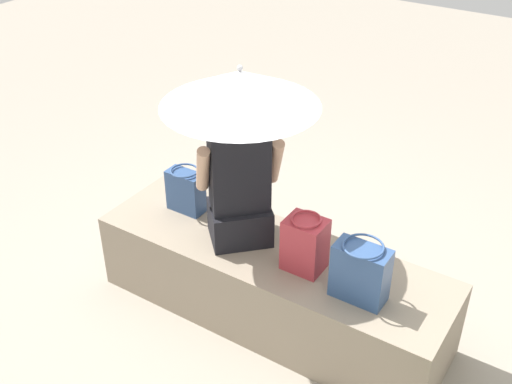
# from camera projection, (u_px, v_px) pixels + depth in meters

# --- Properties ---
(ground_plane) EXTENTS (14.00, 14.00, 0.00)m
(ground_plane) POSITION_uv_depth(u_px,v_px,m) (271.00, 314.00, 3.85)
(ground_plane) COLOR #9E9384
(stone_bench) EXTENTS (2.11, 0.63, 0.49)m
(stone_bench) POSITION_uv_depth(u_px,v_px,m) (271.00, 283.00, 3.72)
(stone_bench) COLOR gray
(stone_bench) RESTS_ON ground
(person_seated) EXTENTS (0.47, 0.47, 0.90)m
(person_seated) POSITION_uv_depth(u_px,v_px,m) (240.00, 180.00, 3.48)
(person_seated) COLOR black
(person_seated) RESTS_ON stone_bench
(parasol) EXTENTS (0.84, 0.84, 1.06)m
(parasol) POSITION_uv_depth(u_px,v_px,m) (241.00, 88.00, 3.18)
(parasol) COLOR #B7B7BC
(parasol) RESTS_ON stone_bench
(handbag_black) EXTENTS (0.23, 0.17, 0.29)m
(handbag_black) POSITION_uv_depth(u_px,v_px,m) (186.00, 191.00, 3.86)
(handbag_black) COLOR #335184
(handbag_black) RESTS_ON stone_bench
(tote_bag_canvas) EXTENTS (0.28, 0.21, 0.33)m
(tote_bag_canvas) POSITION_uv_depth(u_px,v_px,m) (360.00, 272.00, 3.16)
(tote_bag_canvas) COLOR #335184
(tote_bag_canvas) RESTS_ON stone_bench
(shoulder_bag_spare) EXTENTS (0.22, 0.17, 0.33)m
(shoulder_bag_spare) POSITION_uv_depth(u_px,v_px,m) (305.00, 244.00, 3.37)
(shoulder_bag_spare) COLOR #B2333D
(shoulder_bag_spare) RESTS_ON stone_bench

